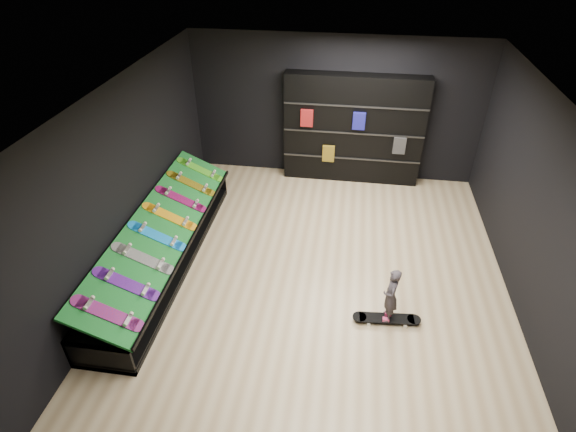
# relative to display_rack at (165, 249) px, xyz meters

# --- Properties ---
(floor) EXTENTS (6.00, 7.00, 0.01)m
(floor) POSITION_rel_display_rack_xyz_m (2.55, 0.00, -0.25)
(floor) COLOR tan
(floor) RESTS_ON ground
(ceiling) EXTENTS (6.00, 7.00, 0.01)m
(ceiling) POSITION_rel_display_rack_xyz_m (2.55, 0.00, 2.75)
(ceiling) COLOR white
(ceiling) RESTS_ON ground
(wall_back) EXTENTS (6.00, 0.02, 3.00)m
(wall_back) POSITION_rel_display_rack_xyz_m (2.55, 3.50, 1.25)
(wall_back) COLOR black
(wall_back) RESTS_ON ground
(wall_front) EXTENTS (6.00, 0.02, 3.00)m
(wall_front) POSITION_rel_display_rack_xyz_m (2.55, -3.50, 1.25)
(wall_front) COLOR black
(wall_front) RESTS_ON ground
(wall_left) EXTENTS (0.02, 7.00, 3.00)m
(wall_left) POSITION_rel_display_rack_xyz_m (-0.45, 0.00, 1.25)
(wall_left) COLOR black
(wall_left) RESTS_ON ground
(wall_right) EXTENTS (0.02, 7.00, 3.00)m
(wall_right) POSITION_rel_display_rack_xyz_m (5.55, 0.00, 1.25)
(wall_right) COLOR black
(wall_right) RESTS_ON ground
(display_rack) EXTENTS (0.90, 4.50, 0.50)m
(display_rack) POSITION_rel_display_rack_xyz_m (0.00, 0.00, 0.00)
(display_rack) COLOR black
(display_rack) RESTS_ON ground
(turf_ramp) EXTENTS (0.92, 4.50, 0.46)m
(turf_ramp) POSITION_rel_display_rack_xyz_m (0.05, 0.00, 0.46)
(turf_ramp) COLOR #0F5F1E
(turf_ramp) RESTS_ON display_rack
(back_shelving) EXTENTS (2.86, 0.33, 2.29)m
(back_shelving) POSITION_rel_display_rack_xyz_m (2.96, 3.32, 0.89)
(back_shelving) COLOR black
(back_shelving) RESTS_ON ground
(floor_skateboard) EXTENTS (0.99, 0.30, 0.09)m
(floor_skateboard) POSITION_rel_display_rack_xyz_m (3.64, -0.84, -0.20)
(floor_skateboard) COLOR black
(floor_skateboard) RESTS_ON ground
(child) EXTENTS (0.14, 0.20, 0.53)m
(child) POSITION_rel_display_rack_xyz_m (3.64, -0.84, 0.10)
(child) COLOR black
(child) RESTS_ON floor_skateboard
(display_board_0) EXTENTS (0.93, 0.22, 0.50)m
(display_board_0) POSITION_rel_display_rack_xyz_m (0.06, -1.90, 0.49)
(display_board_0) COLOR #2626BF
(display_board_0) RESTS_ON turf_ramp
(display_board_1) EXTENTS (0.93, 0.22, 0.50)m
(display_board_1) POSITION_rel_display_rack_xyz_m (0.06, -1.36, 0.49)
(display_board_1) COLOR purple
(display_board_1) RESTS_ON turf_ramp
(display_board_2) EXTENTS (0.93, 0.22, 0.50)m
(display_board_2) POSITION_rel_display_rack_xyz_m (0.06, -0.81, 0.49)
(display_board_2) COLOR black
(display_board_2) RESTS_ON turf_ramp
(display_board_3) EXTENTS (0.93, 0.22, 0.50)m
(display_board_3) POSITION_rel_display_rack_xyz_m (0.06, -0.27, 0.49)
(display_board_3) COLOR blue
(display_board_3) RESTS_ON turf_ramp
(display_board_4) EXTENTS (0.93, 0.22, 0.50)m
(display_board_4) POSITION_rel_display_rack_xyz_m (0.06, 0.27, 0.49)
(display_board_4) COLOR orange
(display_board_4) RESTS_ON turf_ramp
(display_board_5) EXTENTS (0.93, 0.22, 0.50)m
(display_board_5) POSITION_rel_display_rack_xyz_m (0.06, 0.81, 0.49)
(display_board_5) COLOR #E5198C
(display_board_5) RESTS_ON turf_ramp
(display_board_6) EXTENTS (0.93, 0.22, 0.50)m
(display_board_6) POSITION_rel_display_rack_xyz_m (0.06, 1.36, 0.49)
(display_board_6) COLOR yellow
(display_board_6) RESTS_ON turf_ramp
(display_board_7) EXTENTS (0.93, 0.22, 0.50)m
(display_board_7) POSITION_rel_display_rack_xyz_m (0.06, 1.90, 0.49)
(display_board_7) COLOR green
(display_board_7) RESTS_ON turf_ramp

